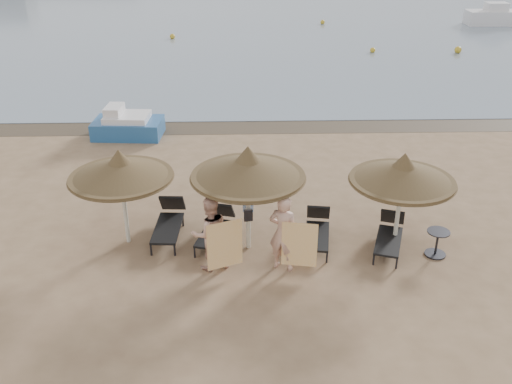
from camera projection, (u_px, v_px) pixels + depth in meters
ground at (254, 262)px, 13.84m from camera, size 160.00×160.00×0.00m
wet_sand_strip at (248, 127)px, 22.22m from camera, size 200.00×1.60×0.01m
palapa_left at (120, 170)px, 13.76m from camera, size 2.58×2.58×2.55m
palapa_center at (248, 168)px, 13.44m from camera, size 2.78×2.78×2.76m
palapa_right at (403, 173)px, 13.58m from camera, size 2.57×2.57×2.55m
lounger_far_left at (169, 221)px, 14.84m from camera, size 0.74×1.97×0.87m
lounger_near_left at (216, 227)px, 14.63m from camera, size 1.02×1.88×0.80m
lounger_near_right at (317, 229)px, 14.52m from camera, size 0.85×1.85×0.79m
lounger_far_right at (390, 234)px, 14.31m from camera, size 1.13×1.88×0.80m
side_table at (437, 244)px, 13.97m from camera, size 0.55×0.55×0.67m
person_left at (210, 228)px, 13.16m from camera, size 1.15×0.93×2.16m
person_right at (284, 227)px, 13.11m from camera, size 1.22×1.04×2.24m
towel_left at (225, 245)px, 12.97m from camera, size 0.81×0.34×1.20m
towel_right at (299, 245)px, 13.04m from camera, size 0.81×0.16×1.15m
bag_patterned at (248, 205)px, 14.09m from camera, size 0.27×0.09×0.34m
bag_dark at (248, 215)px, 13.83m from camera, size 0.22×0.11×0.30m
pedal_boat at (127, 125)px, 21.17m from camera, size 2.60×1.65×1.16m
buoy_left at (172, 36)px, 36.63m from camera, size 0.34×0.34×0.34m
buoy_mid at (323, 22)px, 41.17m from camera, size 0.32×0.32×0.32m
buoy_right at (458, 50)px, 33.12m from camera, size 0.40×0.40×0.40m
buoy_extra at (373, 50)px, 33.25m from camera, size 0.32×0.32×0.32m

